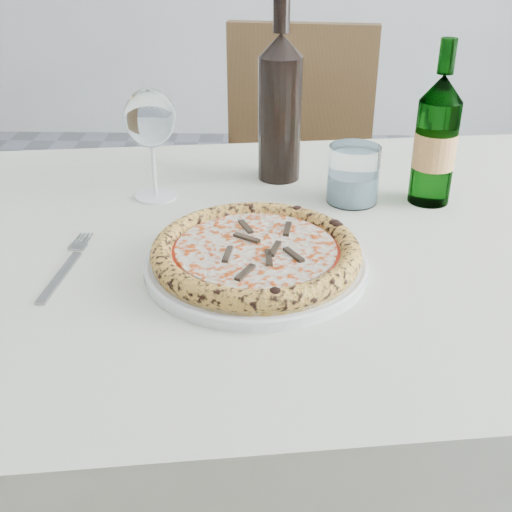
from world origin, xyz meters
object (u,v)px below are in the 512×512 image
at_px(wine_glass, 150,121).
at_px(tumbler, 353,178).
at_px(chair_far, 295,184).
at_px(plate, 256,263).
at_px(wine_bottle, 280,106).
at_px(pizza, 256,252).
at_px(dining_table, 258,287).
at_px(beer_bottle, 436,140).

relative_size(wine_glass, tumbler, 1.94).
height_order(chair_far, wine_glass, wine_glass).
xyz_separation_m(plate, wine_glass, (-0.17, 0.24, 0.12)).
bearing_deg(wine_glass, tumbler, -1.09).
xyz_separation_m(plate, wine_bottle, (0.03, 0.34, 0.12)).
relative_size(pizza, wine_glass, 1.53).
relative_size(chair_far, plate, 3.14).
bearing_deg(pizza, plate, 18.31).
xyz_separation_m(dining_table, wine_bottle, (0.03, 0.24, 0.22)).
distance_m(plate, wine_bottle, 0.36).
bearing_deg(tumbler, wine_bottle, 139.40).
height_order(chair_far, tumbler, chair_far).
relative_size(plate, wine_glass, 1.63).
distance_m(chair_far, wine_glass, 0.77).
height_order(pizza, wine_glass, wine_glass).
height_order(dining_table, pizza, pizza).
relative_size(plate, beer_bottle, 1.15).
bearing_deg(plate, beer_bottle, 40.82).
bearing_deg(chair_far, wine_bottle, -95.20).
height_order(plate, tumbler, tumbler).
relative_size(dining_table, plate, 5.28).
xyz_separation_m(plate, pizza, (-0.00, -0.00, 0.02)).
xyz_separation_m(chair_far, plate, (-0.08, -0.87, 0.23)).
bearing_deg(dining_table, pizza, -90.00).
bearing_deg(chair_far, dining_table, -95.83).
height_order(plate, wine_bottle, wine_bottle).
height_order(chair_far, beer_bottle, beer_bottle).
bearing_deg(wine_glass, wine_bottle, 25.23).
xyz_separation_m(dining_table, tumbler, (0.15, 0.13, 0.13)).
bearing_deg(wine_glass, plate, -53.99).
distance_m(plate, beer_bottle, 0.38).
distance_m(dining_table, tumbler, 0.24).
bearing_deg(wine_glass, chair_far, 68.09).
bearing_deg(chair_far, pizza, -95.17).
distance_m(pizza, beer_bottle, 0.37).
bearing_deg(chair_far, tumbler, -83.61).
bearing_deg(beer_bottle, wine_bottle, 158.11).
height_order(pizza, wine_bottle, wine_bottle).
bearing_deg(tumbler, beer_bottle, 1.82).
height_order(dining_table, plate, plate).
relative_size(chair_far, tumbler, 9.96).
distance_m(plate, wine_glass, 0.32).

